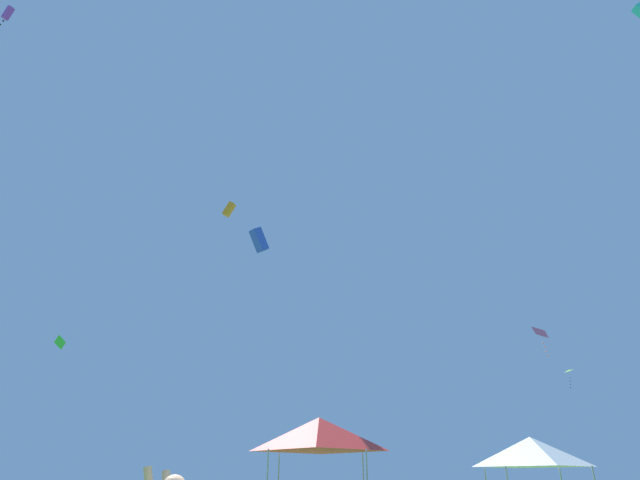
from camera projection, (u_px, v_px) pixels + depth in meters
name	position (u px, v px, depth m)	size (l,w,h in m)	color
canopy_tent_white	(532.00, 452.00, 16.58)	(2.80, 2.80, 2.99)	#9E9EA3
canopy_tent_red	(319.00, 434.00, 18.33)	(3.51, 3.51, 3.76)	#9E9EA3
kite_lime_delta	(569.00, 371.00, 33.80)	(0.76, 0.76, 1.24)	#75D138
kite_purple_diamond	(541.00, 333.00, 35.51)	(1.09, 0.94, 2.08)	purple
kite_blue_box	(259.00, 240.00, 28.61)	(1.15, 1.13, 1.39)	blue
kite_orange_box	(229.00, 209.00, 39.64)	(1.01, 0.64, 1.20)	orange
kite_purple_box	(8.00, 13.00, 27.80)	(0.70, 0.56, 1.77)	purple
kite_green_diamond	(60.00, 342.00, 32.19)	(0.58, 0.61, 0.60)	green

